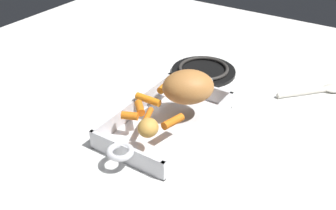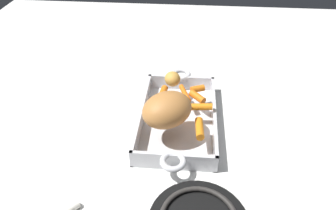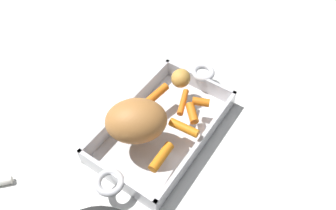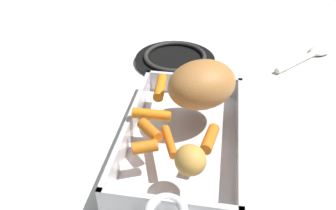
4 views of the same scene
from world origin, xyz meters
name	(u,v)px [view 4 (image 4 of 4)]	position (x,y,z in m)	size (l,w,h in m)	color
ground_plane	(183,144)	(0.00, 0.00, 0.00)	(1.89, 1.89, 0.00)	white
roasting_dish	(183,137)	(0.00, 0.00, 0.02)	(0.43, 0.21, 0.05)	silver
pork_roast	(202,84)	(0.06, -0.02, 0.09)	(0.13, 0.10, 0.08)	#BB793D
baby_carrot_center_right	(210,139)	(-0.05, -0.05, 0.06)	(0.02, 0.02, 0.06)	orange
baby_carrot_southeast	(151,116)	(0.00, 0.06, 0.06)	(0.02, 0.02, 0.07)	orange
baby_carrot_center_left	(150,131)	(-0.04, 0.05, 0.06)	(0.02, 0.02, 0.05)	orange
baby_carrot_long	(145,147)	(-0.08, 0.05, 0.06)	(0.02, 0.02, 0.04)	orange
baby_carrot_short	(169,141)	(-0.06, 0.02, 0.06)	(0.01, 0.01, 0.07)	orange
baby_carrot_northwest	(160,87)	(0.09, 0.06, 0.06)	(0.02, 0.02, 0.07)	orange
potato_whole	(190,160)	(-0.11, -0.02, 0.07)	(0.05, 0.05, 0.04)	gold
stove_burner_rear	(175,58)	(0.31, 0.06, 0.01)	(0.20, 0.20, 0.02)	black
serving_spoon	(310,55)	(0.39, -0.29, 0.01)	(0.18, 0.17, 0.02)	white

